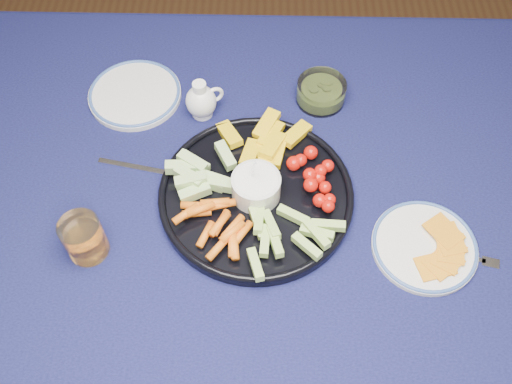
{
  "coord_description": "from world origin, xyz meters",
  "views": [
    {
      "loc": [
        0.13,
        -0.6,
        1.68
      ],
      "look_at": [
        0.12,
        -0.01,
        0.77
      ],
      "focal_mm": 40.0,
      "sensor_mm": 36.0,
      "label": 1
    }
  ],
  "objects_px": {
    "side_plate_extra": "(135,94)",
    "creamer_pitcher": "(202,101)",
    "juice_tumbler": "(85,240)",
    "cheese_plate": "(425,246)",
    "crudite_platter": "(255,192)",
    "pickle_bowl": "(321,93)",
    "dining_table": "(200,218)"
  },
  "relations": [
    {
      "from": "crudite_platter",
      "to": "cheese_plate",
      "type": "bearing_deg",
      "value": -17.97
    },
    {
      "from": "creamer_pitcher",
      "to": "cheese_plate",
      "type": "height_order",
      "value": "creamer_pitcher"
    },
    {
      "from": "crudite_platter",
      "to": "pickle_bowl",
      "type": "distance_m",
      "value": 0.29
    },
    {
      "from": "dining_table",
      "to": "crudite_platter",
      "type": "distance_m",
      "value": 0.16
    },
    {
      "from": "dining_table",
      "to": "crudite_platter",
      "type": "xyz_separation_m",
      "value": [
        0.11,
        -0.0,
        0.11
      ]
    },
    {
      "from": "pickle_bowl",
      "to": "juice_tumbler",
      "type": "distance_m",
      "value": 0.58
    },
    {
      "from": "pickle_bowl",
      "to": "juice_tumbler",
      "type": "xyz_separation_m",
      "value": [
        -0.44,
        -0.38,
        0.02
      ]
    },
    {
      "from": "pickle_bowl",
      "to": "crudite_platter",
      "type": "bearing_deg",
      "value": -117.8
    },
    {
      "from": "creamer_pitcher",
      "to": "pickle_bowl",
      "type": "bearing_deg",
      "value": 10.02
    },
    {
      "from": "pickle_bowl",
      "to": "cheese_plate",
      "type": "distance_m",
      "value": 0.4
    },
    {
      "from": "cheese_plate",
      "to": "juice_tumbler",
      "type": "bearing_deg",
      "value": -178.41
    },
    {
      "from": "creamer_pitcher",
      "to": "side_plate_extra",
      "type": "xyz_separation_m",
      "value": [
        -0.15,
        0.05,
        -0.03
      ]
    },
    {
      "from": "creamer_pitcher",
      "to": "side_plate_extra",
      "type": "height_order",
      "value": "creamer_pitcher"
    },
    {
      "from": "crudite_platter",
      "to": "pickle_bowl",
      "type": "xyz_separation_m",
      "value": [
        0.14,
        0.26,
        0.0
      ]
    },
    {
      "from": "side_plate_extra",
      "to": "juice_tumbler",
      "type": "bearing_deg",
      "value": -94.66
    },
    {
      "from": "dining_table",
      "to": "cheese_plate",
      "type": "relative_size",
      "value": 8.62
    },
    {
      "from": "pickle_bowl",
      "to": "dining_table",
      "type": "bearing_deg",
      "value": -134.49
    },
    {
      "from": "creamer_pitcher",
      "to": "pickle_bowl",
      "type": "height_order",
      "value": "creamer_pitcher"
    },
    {
      "from": "cheese_plate",
      "to": "juice_tumbler",
      "type": "xyz_separation_m",
      "value": [
        -0.61,
        -0.02,
        0.03
      ]
    },
    {
      "from": "cheese_plate",
      "to": "juice_tumbler",
      "type": "relative_size",
      "value": 2.22
    },
    {
      "from": "crudite_platter",
      "to": "creamer_pitcher",
      "type": "distance_m",
      "value": 0.25
    },
    {
      "from": "cheese_plate",
      "to": "juice_tumbler",
      "type": "height_order",
      "value": "juice_tumbler"
    },
    {
      "from": "crudite_platter",
      "to": "creamer_pitcher",
      "type": "relative_size",
      "value": 4.15
    },
    {
      "from": "creamer_pitcher",
      "to": "side_plate_extra",
      "type": "bearing_deg",
      "value": 163.53
    },
    {
      "from": "crudite_platter",
      "to": "side_plate_extra",
      "type": "xyz_separation_m",
      "value": [
        -0.27,
        0.26,
        -0.01
      ]
    },
    {
      "from": "creamer_pitcher",
      "to": "juice_tumbler",
      "type": "bearing_deg",
      "value": -118.7
    },
    {
      "from": "dining_table",
      "to": "juice_tumbler",
      "type": "xyz_separation_m",
      "value": [
        -0.19,
        -0.12,
        0.13
      ]
    },
    {
      "from": "side_plate_extra",
      "to": "creamer_pitcher",
      "type": "bearing_deg",
      "value": -16.47
    },
    {
      "from": "crudite_platter",
      "to": "pickle_bowl",
      "type": "relative_size",
      "value": 3.55
    },
    {
      "from": "cheese_plate",
      "to": "side_plate_extra",
      "type": "xyz_separation_m",
      "value": [
        -0.58,
        0.36,
        -0.0
      ]
    },
    {
      "from": "creamer_pitcher",
      "to": "juice_tumbler",
      "type": "distance_m",
      "value": 0.38
    },
    {
      "from": "pickle_bowl",
      "to": "juice_tumbler",
      "type": "bearing_deg",
      "value": -139.06
    }
  ]
}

